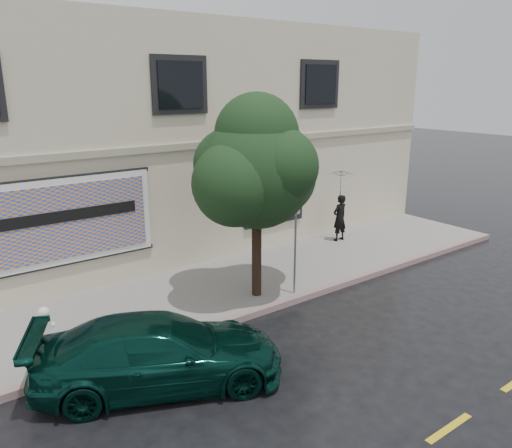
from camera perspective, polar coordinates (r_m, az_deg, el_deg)
ground at (r=10.91m, az=5.23°, el=-13.06°), size 90.00×90.00×0.00m
sidewalk at (r=13.21m, az=-4.24°, el=-7.29°), size 20.00×3.50×0.15m
curb at (r=11.90m, az=0.36°, el=-9.98°), size 20.00×0.18×0.16m
road_marking at (r=9.05m, az=21.19°, el=-20.92°), size 19.00×0.12×0.01m
building at (r=17.38m, az=-14.85°, el=9.55°), size 20.00×8.12×7.00m
billboard at (r=12.81m, az=-20.73°, el=0.31°), size 4.30×0.16×2.20m
car at (r=9.32m, az=-10.98°, el=-14.21°), size 4.79×3.55×1.28m
pedestrian at (r=16.80m, az=9.53°, el=0.71°), size 0.58×0.40×1.56m
umbrella at (r=16.55m, az=9.71°, el=4.48°), size 1.06×1.06×0.70m
street_tree at (r=11.71m, az=0.07°, el=6.00°), size 2.72×2.72×4.48m
fire_hydrant at (r=11.02m, az=-22.91°, el=-10.76°), size 0.34×0.32×0.84m
sign_pole at (r=12.20m, az=4.53°, el=-1.41°), size 0.30×0.09×2.48m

